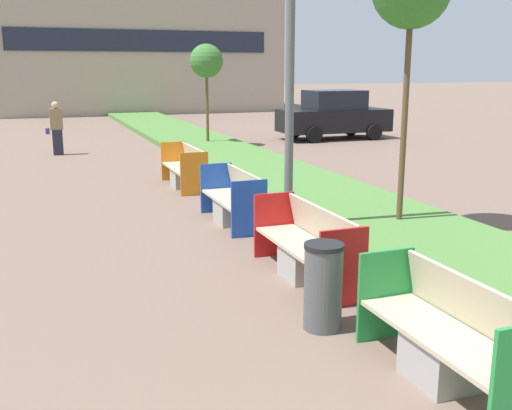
% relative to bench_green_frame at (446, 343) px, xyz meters
% --- Properties ---
extents(planter_grass_strip, '(2.80, 120.00, 0.18)m').
position_rel_bench_green_frame_xyz_m(planter_grass_strip, '(2.26, 8.29, -0.27)').
color(planter_grass_strip, '#4C7A38').
rests_on(planter_grass_strip, ground).
extents(building_backdrop, '(17.47, 7.87, 7.58)m').
position_rel_bench_green_frame_xyz_m(building_backdrop, '(3.06, 35.03, 3.43)').
color(building_backdrop, tan).
rests_on(building_backdrop, ground).
extents(bench_green_frame, '(0.65, 1.90, 0.94)m').
position_rel_bench_green_frame_xyz_m(bench_green_frame, '(0.00, 0.00, 0.00)').
color(bench_green_frame, '#9E9B96').
rests_on(bench_green_frame, ground).
extents(bench_red_frame, '(0.65, 2.13, 0.94)m').
position_rel_bench_green_frame_xyz_m(bench_red_frame, '(0.00, 2.85, 0.01)').
color(bench_red_frame, '#9E9B96').
rests_on(bench_red_frame, ground).
extents(bench_blue_frame, '(0.65, 1.89, 0.94)m').
position_rel_bench_green_frame_xyz_m(bench_blue_frame, '(-0.00, 5.88, -0.00)').
color(bench_blue_frame, '#9E9B96').
rests_on(bench_blue_frame, ground).
extents(bench_orange_frame, '(0.65, 2.01, 0.94)m').
position_rel_bench_green_frame_xyz_m(bench_orange_frame, '(0.00, 9.41, 0.00)').
color(bench_orange_frame, '#9E9B96').
rests_on(bench_orange_frame, ground).
extents(litter_bin, '(0.42, 0.42, 0.94)m').
position_rel_bench_green_frame_xyz_m(litter_bin, '(-0.51, 1.37, 0.11)').
color(litter_bin, '#4C4F51').
rests_on(litter_bin, ground).
extents(sapling_tree_far, '(1.14, 1.14, 3.49)m').
position_rel_bench_green_frame_xyz_m(sapling_tree_far, '(2.53, 16.29, 2.53)').
color(sapling_tree_far, brown).
rests_on(sapling_tree_far, ground).
extents(pedestrian_walking, '(0.53, 0.24, 1.67)m').
position_rel_bench_green_frame_xyz_m(pedestrian_walking, '(-2.51, 15.91, 0.49)').
color(pedestrian_walking, '#232633').
rests_on(pedestrian_walking, ground).
extents(parked_car_distant, '(4.21, 2.00, 1.86)m').
position_rel_bench_green_frame_xyz_m(parked_car_distant, '(7.69, 16.68, 0.55)').
color(parked_car_distant, black).
rests_on(parked_car_distant, ground).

